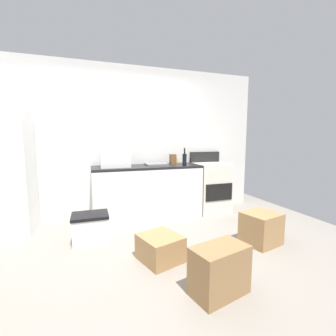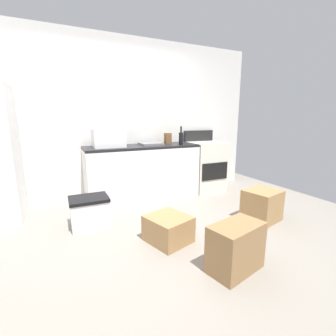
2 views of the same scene
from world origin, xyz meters
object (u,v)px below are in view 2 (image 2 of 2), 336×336
Objects in this scene: coffee_mug at (170,140)px; wine_bottle at (181,138)px; cardboard_box_medium at (262,205)px; storage_bin at (90,212)px; stove_oven at (205,166)px; microwave at (108,138)px; knife_block at (168,138)px; cardboard_box_small at (236,247)px; cardboard_box_large at (168,229)px.

wine_bottle is at bearing -87.94° from coffee_mug.
storage_bin is (-2.09, 0.75, -0.01)m from cardboard_box_medium.
cardboard_box_medium is (-0.07, -1.46, -0.26)m from stove_oven.
stove_oven is 2.56× the size of cardboard_box_medium.
microwave is (-1.75, -0.01, 0.57)m from stove_oven.
stove_oven is 6.11× the size of knife_block.
wine_bottle is 0.65× the size of storage_bin.
coffee_mug is 1.93m from storage_bin.
cardboard_box_small is at bearing -99.51° from knife_block.
cardboard_box_small is (-0.37, -2.21, -0.77)m from knife_block.
wine_bottle is 0.41m from coffee_mug.
cardboard_box_medium is 2.22m from storage_bin.
cardboard_box_medium is (0.55, -1.26, -0.81)m from wine_bottle.
storage_bin is (-1.06, 1.44, -0.02)m from cardboard_box_small.
stove_oven is 2.29m from storage_bin.
knife_block reaches higher than cardboard_box_medium.
storage_bin is (-0.41, -0.70, -0.84)m from microwave.
wine_bottle is at bearing -162.35° from stove_oven.
cardboard_box_medium reaches higher than storage_bin.
wine_bottle reaches higher than cardboard_box_small.
stove_oven is at bearing -5.44° from knife_block.
cardboard_box_medium is 1.24m from cardboard_box_small.
stove_oven is 2.42m from cardboard_box_small.
wine_bottle is at bearing 18.25° from storage_bin.
wine_bottle is at bearing 113.51° from cardboard_box_medium.
knife_block is at bearing 4.42° from microwave.
stove_oven is 0.85m from wine_bottle.
wine_bottle reaches higher than coffee_mug.
cardboard_box_medium is (0.56, -1.66, -0.75)m from coffee_mug.
wine_bottle is at bearing -9.40° from microwave.
knife_block is at bearing 112.93° from wine_bottle.
wine_bottle reaches higher than stove_oven.
cardboard_box_large is 0.95× the size of storage_bin.
wine_bottle reaches higher than cardboard_box_large.
cardboard_box_large is at bearing -115.75° from coffee_mug.
stove_oven reaches higher than storage_bin.
stove_oven reaches higher than cardboard_box_large.
coffee_mug is 1.91m from cardboard_box_medium.
wine_bottle is (-0.62, -0.20, 0.54)m from stove_oven.
microwave is 2.38m from cardboard_box_small.
storage_bin is at bearing -151.56° from knife_block.
cardboard_box_small reaches higher than storage_bin.
storage_bin is (-0.73, 0.73, 0.05)m from cardboard_box_large.
wine_bottle is 0.60× the size of cardboard_box_small.
microwave is 2.37m from cardboard_box_medium.
cardboard_box_medium is at bearing -0.80° from cardboard_box_large.
wine_bottle is 2.16m from cardboard_box_small.
cardboard_box_medium is at bearing 33.72° from cardboard_box_small.
microwave reaches higher than coffee_mug.
cardboard_box_small is (-1.10, -2.14, -0.25)m from stove_oven.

